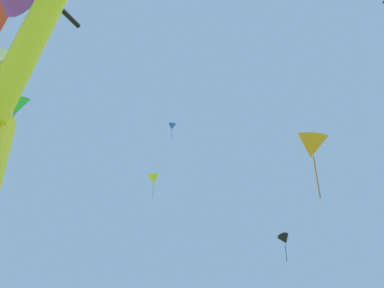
# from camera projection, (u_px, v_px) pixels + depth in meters

# --- Properties ---
(distant_kite_black_mid_left) EXTENTS (1.43, 1.37, 2.40)m
(distant_kite_black_mid_left) POSITION_uv_depth(u_px,v_px,m) (285.00, 240.00, 32.45)
(distant_kite_black_mid_left) COLOR black
(distant_kite_orange_overhead_distant) EXTENTS (1.94, 1.96, 3.08)m
(distant_kite_orange_overhead_distant) POSITION_uv_depth(u_px,v_px,m) (312.00, 147.00, 16.22)
(distant_kite_orange_overhead_distant) COLOR orange
(distant_kite_yellow_low_left) EXTENTS (1.29, 1.32, 2.02)m
(distant_kite_yellow_low_left) POSITION_uv_depth(u_px,v_px,m) (154.00, 179.00, 29.12)
(distant_kite_yellow_low_left) COLOR yellow
(distant_kite_blue_far_center) EXTENTS (1.05, 1.05, 1.83)m
(distant_kite_blue_far_center) POSITION_uv_depth(u_px,v_px,m) (172.00, 127.00, 40.29)
(distant_kite_blue_far_center) COLOR blue
(distant_kite_green_high_left) EXTENTS (1.48, 1.43, 2.62)m
(distant_kite_green_high_left) POSITION_uv_depth(u_px,v_px,m) (16.00, 106.00, 16.77)
(distant_kite_green_high_left) COLOR green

